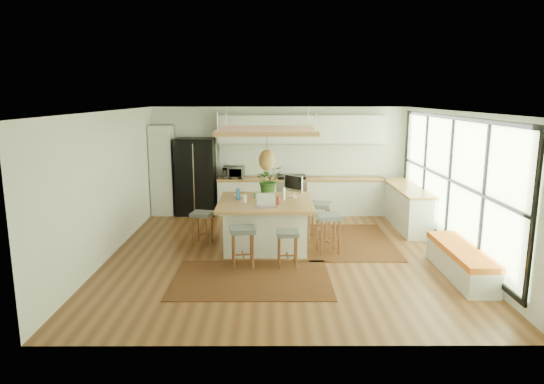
{
  "coord_description": "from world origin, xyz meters",
  "views": [
    {
      "loc": [
        -0.23,
        -8.83,
        2.98
      ],
      "look_at": [
        -0.2,
        0.5,
        1.1
      ],
      "focal_mm": 31.73,
      "sensor_mm": 36.0,
      "label": 1
    }
  ],
  "objects_px": {
    "stool_right_front": "(328,235)",
    "microwave": "(234,171)",
    "fridge": "(196,178)",
    "island": "(266,224)",
    "island_plant": "(269,183)",
    "stool_near_left": "(243,248)",
    "stool_left_side": "(202,227)",
    "stool_right_back": "(319,223)",
    "stool_near_right": "(287,247)",
    "laptop": "(267,201)",
    "monitor": "(293,184)"
  },
  "relations": [
    {
      "from": "stool_left_side",
      "to": "monitor",
      "type": "xyz_separation_m",
      "value": [
        1.86,
        0.25,
        0.83
      ]
    },
    {
      "from": "island",
      "to": "stool_right_back",
      "type": "distance_m",
      "value": 1.2
    },
    {
      "from": "stool_near_left",
      "to": "fridge",
      "type": "bearing_deg",
      "value": 109.58
    },
    {
      "from": "fridge",
      "to": "island_plant",
      "type": "distance_m",
      "value": 2.81
    },
    {
      "from": "fridge",
      "to": "monitor",
      "type": "xyz_separation_m",
      "value": [
        2.36,
        -2.35,
        0.26
      ]
    },
    {
      "from": "stool_near_right",
      "to": "stool_right_back",
      "type": "xyz_separation_m",
      "value": [
        0.72,
        1.62,
        0.0
      ]
    },
    {
      "from": "stool_near_right",
      "to": "monitor",
      "type": "xyz_separation_m",
      "value": [
        0.17,
        1.57,
        0.83
      ]
    },
    {
      "from": "microwave",
      "to": "fridge",
      "type": "bearing_deg",
      "value": -178.07
    },
    {
      "from": "microwave",
      "to": "island",
      "type": "bearing_deg",
      "value": -70.69
    },
    {
      "from": "island",
      "to": "island_plant",
      "type": "relative_size",
      "value": 3.01
    },
    {
      "from": "stool_right_back",
      "to": "stool_left_side",
      "type": "relative_size",
      "value": 1.19
    },
    {
      "from": "island",
      "to": "fridge",
      "type": "bearing_deg",
      "value": 123.29
    },
    {
      "from": "stool_near_right",
      "to": "laptop",
      "type": "bearing_deg",
      "value": 118.67
    },
    {
      "from": "microwave",
      "to": "stool_left_side",
      "type": "bearing_deg",
      "value": -97.63
    },
    {
      "from": "microwave",
      "to": "island_plant",
      "type": "bearing_deg",
      "value": -64.52
    },
    {
      "from": "microwave",
      "to": "stool_near_left",
      "type": "bearing_deg",
      "value": -81.3
    },
    {
      "from": "stool_near_left",
      "to": "stool_left_side",
      "type": "distance_m",
      "value": 1.61
    },
    {
      "from": "stool_left_side",
      "to": "stool_right_front",
      "type": "bearing_deg",
      "value": -12.75
    },
    {
      "from": "stool_right_front",
      "to": "island_plant",
      "type": "height_order",
      "value": "island_plant"
    },
    {
      "from": "fridge",
      "to": "stool_right_back",
      "type": "xyz_separation_m",
      "value": [
        2.91,
        -2.31,
        -0.57
      ]
    },
    {
      "from": "stool_near_left",
      "to": "stool_right_back",
      "type": "height_order",
      "value": "stool_right_back"
    },
    {
      "from": "monitor",
      "to": "stool_right_front",
      "type": "bearing_deg",
      "value": -6.25
    },
    {
      "from": "stool_right_front",
      "to": "microwave",
      "type": "bearing_deg",
      "value": 122.77
    },
    {
      "from": "stool_left_side",
      "to": "monitor",
      "type": "distance_m",
      "value": 2.05
    },
    {
      "from": "stool_near_right",
      "to": "island_plant",
      "type": "height_order",
      "value": "island_plant"
    },
    {
      "from": "stool_near_left",
      "to": "monitor",
      "type": "bearing_deg",
      "value": 58.77
    },
    {
      "from": "stool_near_right",
      "to": "island_plant",
      "type": "xyz_separation_m",
      "value": [
        -0.33,
        1.83,
        0.81
      ]
    },
    {
      "from": "island",
      "to": "stool_right_back",
      "type": "xyz_separation_m",
      "value": [
        1.12,
        0.42,
        -0.11
      ]
    },
    {
      "from": "stool_right_back",
      "to": "stool_left_side",
      "type": "height_order",
      "value": "stool_right_back"
    },
    {
      "from": "fridge",
      "to": "island_plant",
      "type": "bearing_deg",
      "value": -48.76
    },
    {
      "from": "fridge",
      "to": "monitor",
      "type": "bearing_deg",
      "value": -45.11
    },
    {
      "from": "fridge",
      "to": "microwave",
      "type": "distance_m",
      "value": 0.98
    },
    {
      "from": "stool_right_back",
      "to": "stool_left_side",
      "type": "xyz_separation_m",
      "value": [
        -2.4,
        -0.3,
        0.0
      ]
    },
    {
      "from": "fridge",
      "to": "laptop",
      "type": "xyz_separation_m",
      "value": [
        1.82,
        -3.25,
        0.12
      ]
    },
    {
      "from": "fridge",
      "to": "island",
      "type": "relative_size",
      "value": 1.05
    },
    {
      "from": "stool_right_front",
      "to": "stool_left_side",
      "type": "height_order",
      "value": "stool_right_front"
    },
    {
      "from": "fridge",
      "to": "stool_near_left",
      "type": "bearing_deg",
      "value": -70.68
    },
    {
      "from": "laptop",
      "to": "island_plant",
      "type": "bearing_deg",
      "value": 80.54
    },
    {
      "from": "stool_near_right",
      "to": "microwave",
      "type": "distance_m",
      "value": 4.17
    },
    {
      "from": "stool_near_left",
      "to": "stool_near_right",
      "type": "bearing_deg",
      "value": 0.9
    },
    {
      "from": "stool_near_left",
      "to": "microwave",
      "type": "bearing_deg",
      "value": 96.37
    },
    {
      "from": "stool_right_front",
      "to": "monitor",
      "type": "height_order",
      "value": "monitor"
    },
    {
      "from": "laptop",
      "to": "island_plant",
      "type": "distance_m",
      "value": 1.16
    },
    {
      "from": "island",
      "to": "stool_right_front",
      "type": "xyz_separation_m",
      "value": [
        1.2,
        -0.44,
        -0.11
      ]
    },
    {
      "from": "island",
      "to": "stool_right_front",
      "type": "height_order",
      "value": "island"
    },
    {
      "from": "fridge",
      "to": "stool_right_front",
      "type": "bearing_deg",
      "value": -46.86
    },
    {
      "from": "stool_right_front",
      "to": "stool_right_back",
      "type": "distance_m",
      "value": 0.86
    },
    {
      "from": "fridge",
      "to": "stool_near_right",
      "type": "distance_m",
      "value": 4.53
    },
    {
      "from": "monitor",
      "to": "microwave",
      "type": "relative_size",
      "value": 0.94
    },
    {
      "from": "fridge",
      "to": "stool_left_side",
      "type": "bearing_deg",
      "value": -79.29
    }
  ]
}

